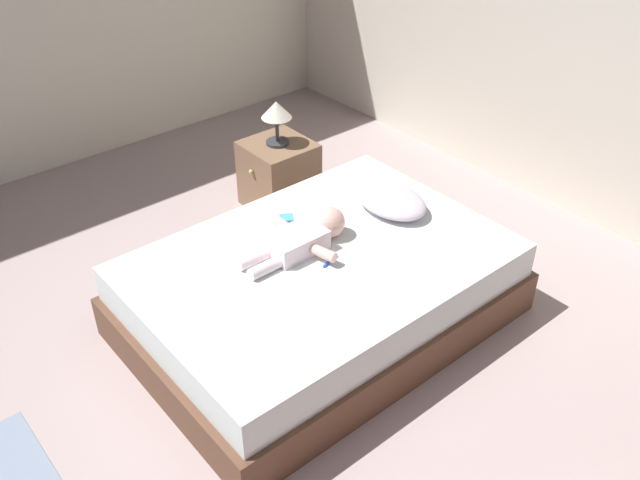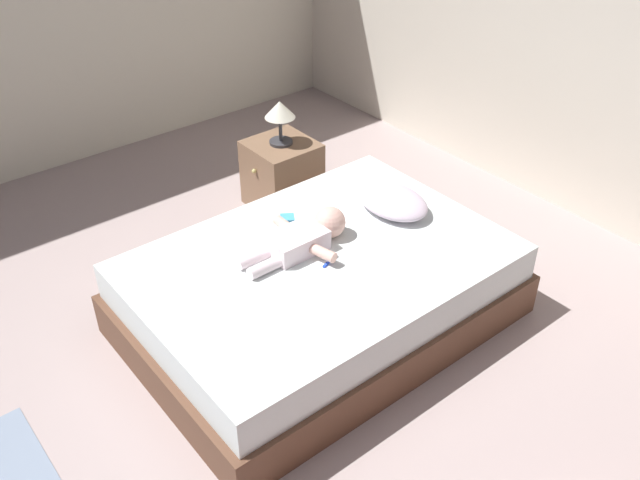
{
  "view_description": "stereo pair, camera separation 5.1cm",
  "coord_description": "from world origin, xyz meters",
  "px_view_note": "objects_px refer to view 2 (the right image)",
  "views": [
    {
      "loc": [
        1.94,
        -0.98,
        2.55
      ],
      "look_at": [
        -0.28,
        0.88,
        0.55
      ],
      "focal_mm": 38.55,
      "sensor_mm": 36.0,
      "label": 1
    },
    {
      "loc": [
        1.97,
        -0.94,
        2.55
      ],
      "look_at": [
        -0.28,
        0.88,
        0.55
      ],
      "focal_mm": 38.55,
      "sensor_mm": 36.0,
      "label": 2
    }
  ],
  "objects_px": {
    "toy_block": "(288,222)",
    "bed": "(320,290)",
    "nightstand": "(282,174)",
    "toothbrush": "(330,260)",
    "baby": "(305,237)",
    "lamp": "(280,113)",
    "pillow": "(392,201)"
  },
  "relations": [
    {
      "from": "baby",
      "to": "toy_block",
      "type": "xyz_separation_m",
      "value": [
        -0.2,
        0.03,
        -0.03
      ]
    },
    {
      "from": "bed",
      "to": "toy_block",
      "type": "xyz_separation_m",
      "value": [
        -0.31,
        0.02,
        0.27
      ]
    },
    {
      "from": "pillow",
      "to": "toy_block",
      "type": "relative_size",
      "value": 4.51
    },
    {
      "from": "bed",
      "to": "toothbrush",
      "type": "bearing_deg",
      "value": 8.14
    },
    {
      "from": "bed",
      "to": "lamp",
      "type": "height_order",
      "value": "lamp"
    },
    {
      "from": "lamp",
      "to": "nightstand",
      "type": "bearing_deg",
      "value": -90.0
    },
    {
      "from": "toothbrush",
      "to": "lamp",
      "type": "bearing_deg",
      "value": 154.81
    },
    {
      "from": "toothbrush",
      "to": "toy_block",
      "type": "xyz_separation_m",
      "value": [
        -0.39,
        0.01,
        0.03
      ]
    },
    {
      "from": "nightstand",
      "to": "toy_block",
      "type": "bearing_deg",
      "value": -34.1
    },
    {
      "from": "nightstand",
      "to": "toy_block",
      "type": "height_order",
      "value": "toy_block"
    },
    {
      "from": "lamp",
      "to": "pillow",
      "type": "bearing_deg",
      "value": 1.86
    },
    {
      "from": "bed",
      "to": "baby",
      "type": "xyz_separation_m",
      "value": [
        -0.11,
        -0.01,
        0.29
      ]
    },
    {
      "from": "pillow",
      "to": "lamp",
      "type": "bearing_deg",
      "value": -178.14
    },
    {
      "from": "lamp",
      "to": "toy_block",
      "type": "xyz_separation_m",
      "value": [
        0.81,
        -0.55,
        -0.21
      ]
    },
    {
      "from": "lamp",
      "to": "toy_block",
      "type": "distance_m",
      "value": 1.0
    },
    {
      "from": "nightstand",
      "to": "toothbrush",
      "type": "bearing_deg",
      "value": -25.19
    },
    {
      "from": "baby",
      "to": "toy_block",
      "type": "height_order",
      "value": "baby"
    },
    {
      "from": "toothbrush",
      "to": "lamp",
      "type": "distance_m",
      "value": 1.34
    },
    {
      "from": "toothbrush",
      "to": "toy_block",
      "type": "bearing_deg",
      "value": 177.96
    },
    {
      "from": "pillow",
      "to": "lamp",
      "type": "height_order",
      "value": "lamp"
    },
    {
      "from": "bed",
      "to": "nightstand",
      "type": "bearing_deg",
      "value": 152.99
    },
    {
      "from": "baby",
      "to": "toothbrush",
      "type": "relative_size",
      "value": 5.35
    },
    {
      "from": "toothbrush",
      "to": "nightstand",
      "type": "xyz_separation_m",
      "value": [
        -1.2,
        0.56,
        -0.22
      ]
    },
    {
      "from": "pillow",
      "to": "toothbrush",
      "type": "xyz_separation_m",
      "value": [
        0.17,
        -0.6,
        -0.05
      ]
    },
    {
      "from": "pillow",
      "to": "baby",
      "type": "bearing_deg",
      "value": -91.71
    },
    {
      "from": "baby",
      "to": "lamp",
      "type": "bearing_deg",
      "value": 150.02
    },
    {
      "from": "toothbrush",
      "to": "toy_block",
      "type": "relative_size",
      "value": 1.16
    },
    {
      "from": "toy_block",
      "to": "bed",
      "type": "bearing_deg",
      "value": -4.39
    },
    {
      "from": "baby",
      "to": "nightstand",
      "type": "bearing_deg",
      "value": 150.03
    },
    {
      "from": "pillow",
      "to": "toothbrush",
      "type": "bearing_deg",
      "value": -74.35
    },
    {
      "from": "toothbrush",
      "to": "nightstand",
      "type": "height_order",
      "value": "nightstand"
    },
    {
      "from": "baby",
      "to": "lamp",
      "type": "xyz_separation_m",
      "value": [
        -1.01,
        0.58,
        0.18
      ]
    }
  ]
}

